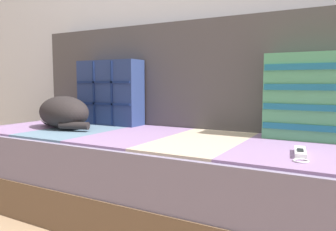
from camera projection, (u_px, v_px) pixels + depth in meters
ground_plane at (155, 228)px, 1.43m from camera, size 14.00×14.00×0.00m
couch at (172, 176)px, 1.54m from camera, size 2.17×0.79×0.39m
sofa_backrest at (201, 75)px, 1.78m from camera, size 2.13×0.14×0.57m
throw_pillow_quilted at (110, 93)px, 1.91m from camera, size 0.40×0.14×0.37m
throw_pillow_striped at (323, 97)px, 1.36m from camera, size 0.47×0.14×0.37m
sleeping_cat at (62, 113)px, 1.75m from camera, size 0.41×0.28×0.17m
game_remote_near at (300, 153)px, 1.10m from camera, size 0.07×0.20×0.02m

